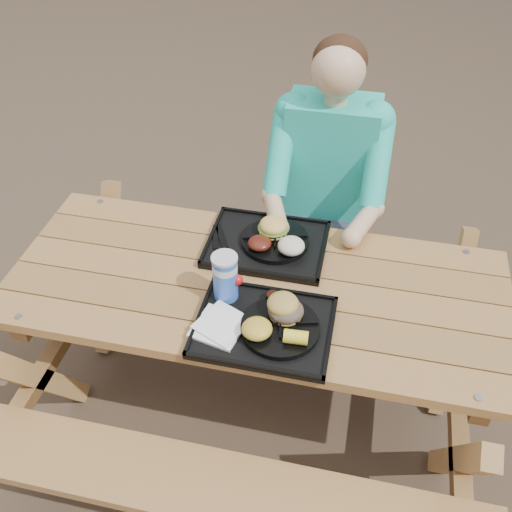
# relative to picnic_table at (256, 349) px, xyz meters

# --- Properties ---
(ground) EXTENTS (60.00, 60.00, 0.00)m
(ground) POSITION_rel_picnic_table_xyz_m (0.00, 0.00, -0.38)
(ground) COLOR #999999
(ground) RESTS_ON ground
(picnic_table) EXTENTS (1.80, 1.49, 0.75)m
(picnic_table) POSITION_rel_picnic_table_xyz_m (0.00, 0.00, 0.00)
(picnic_table) COLOR #999999
(picnic_table) RESTS_ON ground
(tray_near) EXTENTS (0.45, 0.35, 0.02)m
(tray_near) POSITION_rel_picnic_table_xyz_m (0.07, -0.21, 0.39)
(tray_near) COLOR black
(tray_near) RESTS_ON picnic_table
(tray_far) EXTENTS (0.45, 0.35, 0.02)m
(tray_far) POSITION_rel_picnic_table_xyz_m (-0.00, 0.20, 0.39)
(tray_far) COLOR black
(tray_far) RESTS_ON picnic_table
(plate_near) EXTENTS (0.26, 0.26, 0.02)m
(plate_near) POSITION_rel_picnic_table_xyz_m (0.13, -0.22, 0.41)
(plate_near) COLOR black
(plate_near) RESTS_ON tray_near
(plate_far) EXTENTS (0.26, 0.26, 0.02)m
(plate_far) POSITION_rel_picnic_table_xyz_m (0.03, 0.21, 0.41)
(plate_far) COLOR black
(plate_far) RESTS_ON tray_far
(napkin_stack) EXTENTS (0.18, 0.18, 0.02)m
(napkin_stack) POSITION_rel_picnic_table_xyz_m (-0.07, -0.25, 0.40)
(napkin_stack) COLOR white
(napkin_stack) RESTS_ON tray_near
(soda_cup) EXTENTS (0.08, 0.08, 0.17)m
(soda_cup) POSITION_rel_picnic_table_xyz_m (-0.08, -0.10, 0.48)
(soda_cup) COLOR blue
(soda_cup) RESTS_ON tray_near
(condiment_bbq) EXTENTS (0.05, 0.05, 0.03)m
(condiment_bbq) POSITION_rel_picnic_table_xyz_m (0.08, -0.09, 0.41)
(condiment_bbq) COLOR black
(condiment_bbq) RESTS_ON tray_near
(condiment_mustard) EXTENTS (0.04, 0.04, 0.03)m
(condiment_mustard) POSITION_rel_picnic_table_xyz_m (0.13, -0.09, 0.41)
(condiment_mustard) COLOR yellow
(condiment_mustard) RESTS_ON tray_near
(sandwich) EXTENTS (0.11, 0.11, 0.11)m
(sandwich) POSITION_rel_picnic_table_xyz_m (0.14, -0.17, 0.47)
(sandwich) COLOR #B89241
(sandwich) RESTS_ON plate_near
(mac_cheese) EXTENTS (0.10, 0.10, 0.05)m
(mac_cheese) POSITION_rel_picnic_table_xyz_m (0.06, -0.27, 0.44)
(mac_cheese) COLOR gold
(mac_cheese) RESTS_ON plate_near
(corn_cob) EXTENTS (0.08, 0.08, 0.05)m
(corn_cob) POSITION_rel_picnic_table_xyz_m (0.19, -0.27, 0.44)
(corn_cob) COLOR yellow
(corn_cob) RESTS_ON plate_near
(cutlery_far) EXTENTS (0.09, 0.14, 0.01)m
(cutlery_far) POSITION_rel_picnic_table_xyz_m (-0.18, 0.20, 0.40)
(cutlery_far) COLOR black
(cutlery_far) RESTS_ON tray_far
(burger) EXTENTS (0.11, 0.11, 0.10)m
(burger) POSITION_rel_picnic_table_xyz_m (0.01, 0.25, 0.46)
(burger) COLOR #EBB853
(burger) RESTS_ON plate_far
(baked_beans) EXTENTS (0.09, 0.09, 0.04)m
(baked_beans) POSITION_rel_picnic_table_xyz_m (-0.02, 0.15, 0.44)
(baked_beans) COLOR #531A10
(baked_beans) RESTS_ON plate_far
(potato_salad) EXTENTS (0.10, 0.10, 0.06)m
(potato_salad) POSITION_rel_picnic_table_xyz_m (0.10, 0.15, 0.44)
(potato_salad) COLOR beige
(potato_salad) RESTS_ON plate_far
(diner) EXTENTS (0.48, 0.84, 1.28)m
(diner) POSITION_rel_picnic_table_xyz_m (0.17, 0.69, 0.27)
(diner) COLOR #1AA5BA
(diner) RESTS_ON ground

